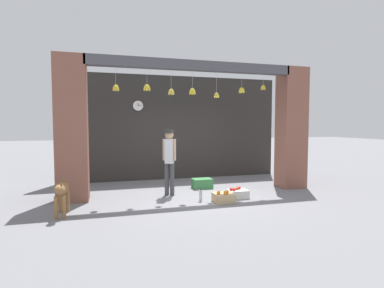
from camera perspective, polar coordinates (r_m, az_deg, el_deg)
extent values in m
plane|color=slate|center=(7.64, 0.76, -9.80)|extent=(60.00, 60.00, 0.00)
cube|color=#2D2B28|center=(9.88, -3.40, 3.11)|extent=(7.13, 0.12, 3.37)
cube|color=brown|center=(7.47, -21.93, 2.67)|extent=(0.70, 0.60, 3.37)
cube|color=brown|center=(8.97, 18.38, 2.88)|extent=(0.70, 0.60, 3.37)
cube|color=#4C4C51|center=(7.69, 0.52, 14.69)|extent=(5.23, 0.24, 0.24)
cylinder|color=#B2AD99|center=(7.37, -14.35, 12.48)|extent=(0.01, 0.01, 0.41)
ellipsoid|color=yellow|center=(7.33, -13.99, 10.32)|extent=(0.11, 0.06, 0.17)
ellipsoid|color=yellow|center=(7.36, -14.12, 10.29)|extent=(0.09, 0.10, 0.17)
ellipsoid|color=yellow|center=(7.37, -14.40, 10.28)|extent=(0.07, 0.11, 0.17)
ellipsoid|color=yellow|center=(7.35, -14.61, 10.30)|extent=(0.11, 0.08, 0.17)
ellipsoid|color=yellow|center=(7.31, -14.61, 10.33)|extent=(0.11, 0.08, 0.17)
ellipsoid|color=yellow|center=(7.29, -14.38, 10.35)|extent=(0.07, 0.11, 0.17)
ellipsoid|color=yellow|center=(7.30, -14.11, 10.35)|extent=(0.09, 0.10, 0.17)
cylinder|color=#B2AD99|center=(7.42, -8.60, 12.62)|extent=(0.01, 0.01, 0.38)
ellipsoid|color=yellow|center=(7.38, -8.24, 10.56)|extent=(0.11, 0.06, 0.18)
ellipsoid|color=yellow|center=(7.42, -8.62, 10.52)|extent=(0.06, 0.11, 0.18)
ellipsoid|color=yellow|center=(7.37, -8.92, 10.56)|extent=(0.11, 0.06, 0.18)
ellipsoid|color=yellow|center=(7.34, -8.53, 10.60)|extent=(0.06, 0.11, 0.18)
cylinder|color=#B2AD99|center=(7.52, -4.00, 12.20)|extent=(0.01, 0.01, 0.47)
ellipsoid|color=yellow|center=(7.49, -3.68, 9.87)|extent=(0.11, 0.06, 0.17)
ellipsoid|color=yellow|center=(7.52, -3.95, 9.84)|extent=(0.08, 0.11, 0.17)
ellipsoid|color=yellow|center=(7.50, -4.28, 9.86)|extent=(0.10, 0.09, 0.17)
ellipsoid|color=yellow|center=(7.45, -4.20, 9.90)|extent=(0.10, 0.09, 0.17)
ellipsoid|color=yellow|center=(7.45, -3.83, 9.90)|extent=(0.08, 0.11, 0.17)
cylinder|color=#B2AD99|center=(7.63, 0.07, 12.19)|extent=(0.01, 0.01, 0.44)
ellipsoid|color=yellow|center=(7.61, 0.39, 9.97)|extent=(0.11, 0.06, 0.18)
ellipsoid|color=yellow|center=(7.64, 0.08, 9.94)|extent=(0.08, 0.11, 0.18)
ellipsoid|color=yellow|center=(7.61, -0.24, 9.97)|extent=(0.11, 0.09, 0.18)
ellipsoid|color=yellow|center=(7.56, -0.14, 10.01)|extent=(0.11, 0.09, 0.18)
ellipsoid|color=yellow|center=(7.56, 0.26, 10.01)|extent=(0.08, 0.11, 0.18)
cylinder|color=#B2AD99|center=(7.77, 4.70, 11.67)|extent=(0.01, 0.01, 0.53)
ellipsoid|color=gold|center=(7.74, 4.94, 9.23)|extent=(0.10, 0.05, 0.15)
ellipsoid|color=gold|center=(7.77, 4.73, 9.22)|extent=(0.08, 0.09, 0.15)
ellipsoid|color=gold|center=(7.75, 4.48, 9.23)|extent=(0.08, 0.09, 0.15)
ellipsoid|color=gold|center=(7.72, 4.43, 9.26)|extent=(0.10, 0.05, 0.15)
ellipsoid|color=gold|center=(7.69, 4.64, 9.27)|extent=(0.08, 0.09, 0.15)
ellipsoid|color=gold|center=(7.71, 4.90, 9.26)|extent=(0.08, 0.09, 0.15)
cylinder|color=#B2AD99|center=(8.06, 9.48, 11.91)|extent=(0.01, 0.01, 0.37)
ellipsoid|color=yellow|center=(8.04, 9.73, 10.06)|extent=(0.11, 0.06, 0.17)
ellipsoid|color=yellow|center=(8.07, 9.42, 10.04)|extent=(0.08, 0.11, 0.17)
ellipsoid|color=yellow|center=(8.04, 9.16, 10.07)|extent=(0.10, 0.09, 0.18)
ellipsoid|color=yellow|center=(7.99, 9.31, 10.10)|extent=(0.10, 0.09, 0.18)
ellipsoid|color=yellow|center=(8.00, 9.67, 10.09)|extent=(0.08, 0.11, 0.17)
cylinder|color=#B2AD99|center=(8.34, 13.41, 11.87)|extent=(0.01, 0.01, 0.29)
ellipsoid|color=gold|center=(8.33, 13.61, 10.42)|extent=(0.10, 0.05, 0.15)
ellipsoid|color=gold|center=(8.35, 13.40, 10.40)|extent=(0.08, 0.09, 0.15)
ellipsoid|color=gold|center=(8.33, 13.17, 10.42)|extent=(0.08, 0.09, 0.15)
ellipsoid|color=gold|center=(8.29, 13.17, 10.45)|extent=(0.10, 0.05, 0.15)
ellipsoid|color=gold|center=(8.28, 13.39, 10.46)|extent=(0.08, 0.09, 0.15)
ellipsoid|color=gold|center=(8.29, 13.61, 10.45)|extent=(0.08, 0.09, 0.15)
ellipsoid|color=olive|center=(6.44, -23.56, -7.75)|extent=(0.25, 0.59, 0.23)
cylinder|color=olive|center=(6.29, -23.19, -11.03)|extent=(0.07, 0.07, 0.43)
cylinder|color=olive|center=(6.31, -24.47, -11.00)|extent=(0.07, 0.07, 0.43)
cylinder|color=olive|center=(6.71, -22.57, -10.08)|extent=(0.07, 0.07, 0.43)
cylinder|color=olive|center=(6.73, -23.76, -10.06)|extent=(0.07, 0.07, 0.43)
ellipsoid|color=olive|center=(6.12, -24.09, -7.85)|extent=(0.16, 0.22, 0.16)
cone|color=brown|center=(6.10, -23.67, -7.08)|extent=(0.05, 0.05, 0.07)
cone|color=brown|center=(6.11, -24.54, -7.07)|extent=(0.05, 0.05, 0.07)
cylinder|color=olive|center=(6.75, -23.10, -7.03)|extent=(0.05, 0.19, 0.24)
cylinder|color=#424247|center=(7.59, -3.80, -6.75)|extent=(0.11, 0.11, 0.81)
cylinder|color=#424247|center=(7.63, -4.83, -6.71)|extent=(0.11, 0.11, 0.81)
cube|color=silver|center=(7.52, -4.34, -1.38)|extent=(0.26, 0.24, 0.61)
cylinder|color=tan|center=(7.48, -3.31, -1.13)|extent=(0.06, 0.06, 0.54)
cylinder|color=tan|center=(7.55, -5.37, -1.09)|extent=(0.06, 0.06, 0.54)
sphere|color=tan|center=(7.49, -4.36, 1.74)|extent=(0.21, 0.21, 0.21)
cylinder|color=#2D2D2D|center=(7.49, -4.36, 2.43)|extent=(0.21, 0.21, 0.07)
cube|color=#2D2D2D|center=(7.39, -4.58, 2.16)|extent=(0.21, 0.18, 0.01)
cube|color=tan|center=(7.02, 6.03, -10.16)|extent=(0.45, 0.41, 0.21)
sphere|color=orange|center=(6.97, 6.72, -9.11)|extent=(0.08, 0.08, 0.08)
sphere|color=orange|center=(6.89, 5.03, -9.25)|extent=(0.08, 0.08, 0.08)
sphere|color=orange|center=(6.94, 6.32, -9.17)|extent=(0.08, 0.08, 0.08)
sphere|color=orange|center=(6.86, 6.39, -9.32)|extent=(0.08, 0.08, 0.08)
sphere|color=orange|center=(6.95, 5.12, -9.14)|extent=(0.08, 0.08, 0.08)
cube|color=silver|center=(7.44, 8.73, -9.41)|extent=(0.47, 0.35, 0.20)
sphere|color=red|center=(7.43, 8.64, -8.37)|extent=(0.08, 0.08, 0.08)
sphere|color=red|center=(7.52, 9.00, -8.23)|extent=(0.08, 0.08, 0.08)
sphere|color=red|center=(7.33, 7.45, -8.54)|extent=(0.08, 0.08, 0.08)
sphere|color=red|center=(7.29, 8.03, -8.61)|extent=(0.08, 0.08, 0.08)
sphere|color=#99B238|center=(7.45, 8.31, -8.34)|extent=(0.08, 0.08, 0.08)
cube|color=#387A42|center=(8.49, 1.95, -7.51)|extent=(0.54, 0.37, 0.27)
cylinder|color=silver|center=(7.07, 1.66, -9.79)|extent=(0.07, 0.07, 0.27)
cylinder|color=black|center=(7.03, 1.67, -8.61)|extent=(0.04, 0.04, 0.03)
cylinder|color=black|center=(9.65, -10.25, 7.19)|extent=(0.33, 0.01, 0.33)
cylinder|color=white|center=(9.63, -10.24, 7.20)|extent=(0.31, 0.02, 0.31)
cube|color=black|center=(9.62, -10.24, 7.41)|extent=(0.01, 0.01, 0.09)
cube|color=black|center=(9.63, -9.95, 7.20)|extent=(0.12, 0.01, 0.01)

